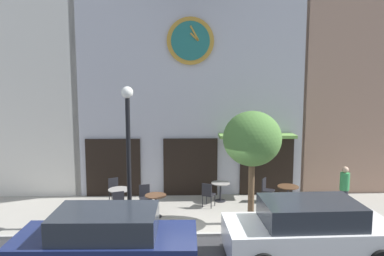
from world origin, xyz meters
The scene contains 17 objects.
clock_building centered at (-0.28, 5.33, 5.37)m, with size 9.19×3.92×10.44m.
neighbor_building_left centered at (-7.92, 5.80, 5.57)m, with size 6.54×3.51×11.15m.
neighbor_building_right centered at (7.41, 6.45, 6.15)m, with size 6.45×4.81×12.31m.
street_lamp centered at (-2.28, 0.75, 2.24)m, with size 0.36×0.36×4.41m.
street_tree centered at (1.58, 0.95, 2.74)m, with size 1.84×1.66×3.65m.
cafe_table_near_door centered at (-2.88, 2.48, 0.54)m, with size 0.79×0.79×0.72m.
cafe_table_near_curb centered at (-1.52, 1.62, 0.54)m, with size 0.72×0.72×0.76m.
cafe_table_center_left centered at (0.84, 3.19, 0.51)m, with size 0.70×0.70×0.73m.
cafe_table_rightmost centered at (3.24, 2.55, 0.55)m, with size 0.76×0.76×0.75m.
cafe_chair_near_tree centered at (2.57, 3.08, 0.53)m, with size 0.55×0.55×0.90m.
cafe_chair_mid_row centered at (-2.79, 1.67, 0.53)m, with size 0.51×0.51×0.90m.
cafe_chair_corner centered at (-3.20, 3.27, 0.53)m, with size 0.54×0.54×0.90m.
cafe_chair_facing_street centered at (-1.95, 2.32, 0.53)m, with size 0.50×0.50×0.90m.
cafe_chair_right_end centered at (0.31, 2.52, 0.53)m, with size 0.54×0.54×0.90m.
pedestrian_green centered at (4.94, 1.71, 0.86)m, with size 0.39×0.39×1.67m.
parked_car_navy centered at (-2.46, -2.05, 0.76)m, with size 4.34×2.09×1.55m.
parked_car_white centered at (2.61, -1.51, 0.76)m, with size 4.35×2.12×1.55m.
Camera 1 is at (-0.69, -10.58, 4.61)m, focal length 35.01 mm.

